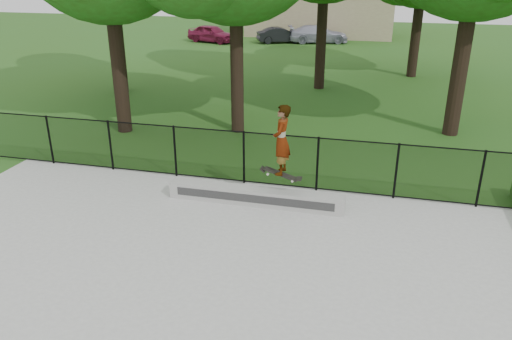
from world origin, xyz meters
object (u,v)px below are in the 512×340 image
at_px(car_a, 212,34).
at_px(skater_airborne, 282,141).
at_px(grind_ledge, 255,196).
at_px(car_b, 280,35).
at_px(car_c, 318,34).

bearing_deg(car_a, skater_airborne, -140.23).
height_order(grind_ledge, car_b, car_b).
bearing_deg(grind_ledge, car_c, 94.37).
bearing_deg(car_c, car_b, 88.37).
bearing_deg(skater_airborne, grind_ledge, 173.79).
relative_size(grind_ledge, car_a, 1.15).
height_order(car_b, car_c, car_c).
bearing_deg(car_c, car_a, 85.86).
relative_size(grind_ledge, skater_airborne, 2.36).
bearing_deg(car_c, skater_airborne, 169.47).
relative_size(car_a, car_b, 1.21).
bearing_deg(car_a, grind_ledge, -141.39).
height_order(car_a, car_c, car_a).
bearing_deg(car_b, skater_airborne, 166.79).
bearing_deg(grind_ledge, car_a, 110.91).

